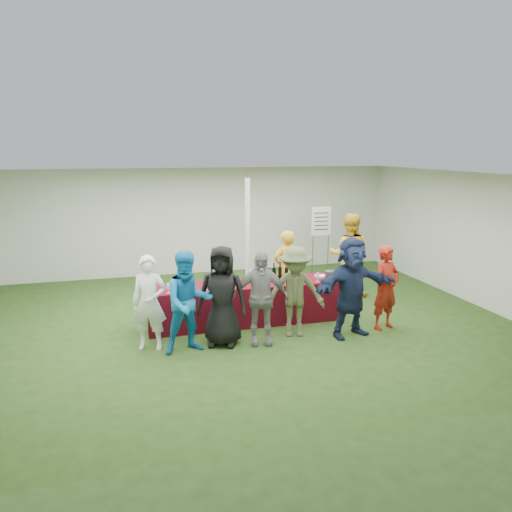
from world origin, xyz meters
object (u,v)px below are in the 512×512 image
object	(u,v)px
staff_pourer	(286,269)
staff_back	(349,255)
customer_2	(222,296)
customer_6	(386,288)
serving_table	(246,303)
customer_4	(295,292)
customer_0	(149,303)
customer_1	(189,302)
customer_5	(351,287)
dump_bucket	(330,276)
wine_list_sign	(321,227)
customer_3	(260,298)

from	to	relation	value
staff_pourer	staff_back	bearing A→B (deg)	179.21
customer_2	staff_pourer	bearing A→B (deg)	66.84
customer_6	serving_table	bearing A→B (deg)	138.50
staff_back	customer_4	size ratio (longest dim) A/B	1.16
serving_table	customer_0	distance (m)	1.99
staff_pourer	customer_0	bearing A→B (deg)	15.05
serving_table	customer_0	world-z (taller)	customer_0
customer_1	customer_5	distance (m)	2.77
customer_0	customer_6	distance (m)	4.11
customer_4	customer_6	bearing A→B (deg)	8.16
customer_0	customer_1	size ratio (longest dim) A/B	0.94
dump_bucket	customer_4	size ratio (longest dim) A/B	0.14
customer_1	customer_6	world-z (taller)	customer_1
staff_back	customer_1	xyz separation A→B (m)	(-3.80, -2.18, -0.09)
wine_list_sign	staff_pourer	bearing A→B (deg)	-130.09
wine_list_sign	staff_pourer	xyz separation A→B (m)	(-1.51, -1.79, -0.53)
dump_bucket	wine_list_sign	xyz separation A→B (m)	(0.95, 2.75, 0.48)
wine_list_sign	customer_5	distance (m)	3.82
staff_pourer	customer_0	distance (m)	3.20
customer_2	customer_5	size ratio (longest dim) A/B	0.96
customer_1	customer_5	xyz separation A→B (m)	(2.77, -0.05, 0.05)
customer_1	customer_3	size ratio (longest dim) A/B	1.04
serving_table	customer_4	distance (m)	1.16
wine_list_sign	customer_0	size ratio (longest dim) A/B	1.17
customer_5	customer_1	bearing A→B (deg)	167.13
customer_4	customer_2	bearing A→B (deg)	-165.25
customer_5	wine_list_sign	bearing A→B (deg)	63.50
dump_bucket	staff_back	world-z (taller)	staff_back
serving_table	customer_3	world-z (taller)	customer_3
wine_list_sign	customer_5	world-z (taller)	wine_list_sign
staff_back	customer_1	size ratio (longest dim) A/B	1.11
staff_pourer	serving_table	bearing A→B (deg)	22.25
dump_bucket	customer_4	distance (m)	1.14
staff_back	customer_3	xyz separation A→B (m)	(-2.63, -2.17, -0.12)
serving_table	customer_3	xyz separation A→B (m)	(-0.02, -1.07, 0.41)
wine_list_sign	customer_5	xyz separation A→B (m)	(-0.97, -3.67, -0.45)
staff_pourer	customer_6	bearing A→B (deg)	113.46
dump_bucket	customer_0	world-z (taller)	customer_0
serving_table	customer_3	distance (m)	1.15
dump_bucket	wine_list_sign	world-z (taller)	wine_list_sign
customer_3	customer_4	xyz separation A→B (m)	(0.68, 0.20, -0.00)
wine_list_sign	customer_4	xyz separation A→B (m)	(-1.88, -3.41, -0.53)
customer_0	customer_1	xyz separation A→B (m)	(0.59, -0.29, 0.05)
customer_4	staff_back	bearing A→B (deg)	57.04
wine_list_sign	staff_back	size ratio (longest dim) A/B	0.99
customer_3	customer_4	world-z (taller)	customer_3
customer_5	customer_0	bearing A→B (deg)	162.41
staff_pourer	customer_6	world-z (taller)	staff_pourer
customer_0	wine_list_sign	bearing A→B (deg)	53.19
customer_5	customer_6	size ratio (longest dim) A/B	1.15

